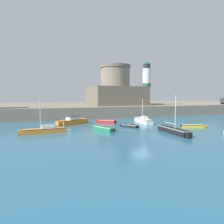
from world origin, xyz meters
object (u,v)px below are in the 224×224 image
(sailboat_black_4, at_px, (174,130))
(fortress, at_px, (115,91))
(motorboat_orange_5, at_px, (73,121))
(dinghy_green_0, at_px, (104,128))
(sailboat_orange_3, at_px, (43,130))
(dinghy_red_2, at_px, (107,121))
(dinghy_yellow_7, at_px, (193,126))
(dinghy_black_8, at_px, (129,126))
(sailboat_white_1, at_px, (143,120))
(lighthouse, at_px, (147,84))

(sailboat_black_4, height_order, fortress, fortress)
(motorboat_orange_5, xyz_separation_m, fortress, (14.46, 17.22, 5.67))
(dinghy_green_0, height_order, sailboat_black_4, sailboat_black_4)
(sailboat_orange_3, bearing_deg, motorboat_orange_5, 56.68)
(dinghy_red_2, distance_m, sailboat_black_4, 14.79)
(dinghy_yellow_7, relative_size, fortress, 0.31)
(dinghy_black_8, bearing_deg, sailboat_white_1, 41.71)
(dinghy_yellow_7, bearing_deg, sailboat_white_1, 119.30)
(dinghy_yellow_7, xyz_separation_m, lighthouse, (5.18, 25.15, 7.94))
(sailboat_white_1, height_order, dinghy_red_2, sailboat_white_1)
(dinghy_green_0, relative_size, sailboat_black_4, 0.62)
(dinghy_green_0, relative_size, sailboat_orange_3, 0.70)
(dinghy_green_0, relative_size, lighthouse, 0.36)
(sailboat_orange_3, bearing_deg, fortress, 51.98)
(dinghy_red_2, xyz_separation_m, fortress, (8.17, 17.59, 5.89))
(sailboat_white_1, relative_size, sailboat_orange_3, 1.14)
(motorboat_orange_5, relative_size, dinghy_black_8, 1.90)
(dinghy_black_8, bearing_deg, motorboat_orange_5, 139.59)
(dinghy_green_0, xyz_separation_m, dinghy_black_8, (4.91, 1.79, -0.08))
(dinghy_yellow_7, bearing_deg, dinghy_red_2, 136.22)
(dinghy_black_8, bearing_deg, sailboat_orange_3, -174.80)
(sailboat_white_1, height_order, dinghy_yellow_7, sailboat_white_1)
(sailboat_white_1, xyz_separation_m, sailboat_black_4, (-1.50, -11.61, -0.06))
(sailboat_white_1, relative_size, motorboat_orange_5, 1.14)
(dinghy_green_0, bearing_deg, lighthouse, 49.81)
(sailboat_orange_3, xyz_separation_m, motorboat_orange_5, (5.30, 8.06, 0.13))
(dinghy_red_2, xyz_separation_m, sailboat_black_4, (4.89, -13.95, 0.13))
(dinghy_green_0, xyz_separation_m, lighthouse, (19.33, 22.88, 7.89))
(dinghy_red_2, bearing_deg, dinghy_black_8, -74.85)
(dinghy_black_8, bearing_deg, lighthouse, 55.64)
(sailboat_white_1, bearing_deg, fortress, 84.90)
(fortress, bearing_deg, dinghy_red_2, -114.93)
(sailboat_black_4, height_order, dinghy_black_8, sailboat_black_4)
(sailboat_orange_3, bearing_deg, lighthouse, 38.78)
(dinghy_red_2, distance_m, dinghy_black_8, 6.71)
(sailboat_black_4, distance_m, dinghy_black_8, 8.11)
(sailboat_black_4, relative_size, dinghy_black_8, 2.15)
(sailboat_orange_3, bearing_deg, dinghy_black_8, 5.20)
(dinghy_red_2, xyz_separation_m, motorboat_orange_5, (-6.29, 0.37, 0.23))
(dinghy_red_2, height_order, dinghy_yellow_7, dinghy_red_2)
(motorboat_orange_5, distance_m, dinghy_yellow_7, 20.43)
(sailboat_white_1, xyz_separation_m, lighthouse, (9.78, 16.95, 7.72))
(sailboat_white_1, bearing_deg, motorboat_orange_5, 167.94)
(sailboat_orange_3, xyz_separation_m, dinghy_black_8, (13.34, 1.21, -0.17))
(lighthouse, bearing_deg, dinghy_green_0, -130.19)
(dinghy_green_0, distance_m, sailboat_orange_3, 8.45)
(dinghy_green_0, height_order, dinghy_yellow_7, dinghy_green_0)
(dinghy_yellow_7, height_order, dinghy_black_8, dinghy_yellow_7)
(motorboat_orange_5, distance_m, dinghy_black_8, 10.57)
(dinghy_green_0, distance_m, sailboat_black_4, 9.86)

